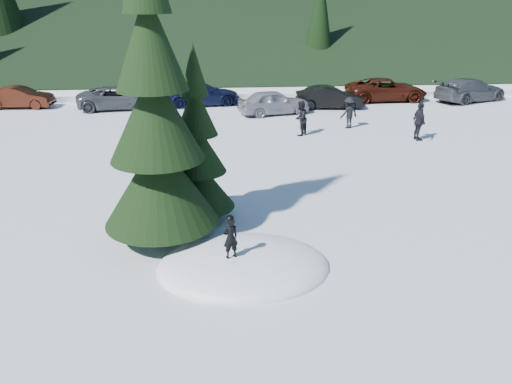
{
  "coord_description": "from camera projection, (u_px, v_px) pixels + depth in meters",
  "views": [
    {
      "loc": [
        -0.58,
        -11.28,
        6.55
      ],
      "look_at": [
        0.52,
        2.49,
        1.1
      ],
      "focal_mm": 35.0,
      "sensor_mm": 36.0,
      "label": 1
    }
  ],
  "objects": [
    {
      "name": "adult_1",
      "position": [
        419.0,
        122.0,
        23.91
      ],
      "size": [
        0.53,
        1.11,
        1.84
      ],
      "primitive_type": "imported",
      "rotation": [
        0.0,
        0.0,
        1.65
      ],
      "color": "black",
      "rests_on": "ground"
    },
    {
      "name": "spruce_short",
      "position": [
        197.0,
        154.0,
        15.01
      ],
      "size": [
        2.2,
        2.2,
        5.37
      ],
      "color": "black",
      "rests_on": "ground"
    },
    {
      "name": "car_3",
      "position": [
        200.0,
        94.0,
        31.74
      ],
      "size": [
        5.3,
        2.82,
        1.46
      ],
      "primitive_type": "imported",
      "rotation": [
        0.0,
        0.0,
        1.73
      ],
      "color": "black",
      "rests_on": "ground"
    },
    {
      "name": "adult_2",
      "position": [
        349.0,
        113.0,
        26.19
      ],
      "size": [
        1.2,
        0.98,
        1.62
      ],
      "primitive_type": "imported",
      "rotation": [
        0.0,
        0.0,
        3.57
      ],
      "color": "black",
      "rests_on": "ground"
    },
    {
      "name": "car_2",
      "position": [
        119.0,
        98.0,
        30.71
      ],
      "size": [
        5.21,
        2.93,
        1.37
      ],
      "primitive_type": "imported",
      "rotation": [
        0.0,
        0.0,
        1.71
      ],
      "color": "#45474C",
      "rests_on": "ground"
    },
    {
      "name": "snow_mound",
      "position": [
        244.0,
        267.0,
        12.91
      ],
      "size": [
        4.48,
        3.52,
        0.96
      ],
      "primitive_type": "ellipsoid",
      "color": "white",
      "rests_on": "ground"
    },
    {
      "name": "car_7",
      "position": [
        471.0,
        90.0,
        32.94
      ],
      "size": [
        5.59,
        3.91,
        1.5
      ],
      "primitive_type": "imported",
      "rotation": [
        0.0,
        0.0,
        1.96
      ],
      "color": "#414448",
      "rests_on": "ground"
    },
    {
      "name": "car_1",
      "position": [
        20.0,
        97.0,
        30.94
      ],
      "size": [
        4.06,
        1.54,
        1.32
      ],
      "primitive_type": "imported",
      "rotation": [
        0.0,
        0.0,
        1.54
      ],
      "color": "#39140A",
      "rests_on": "ground"
    },
    {
      "name": "ground",
      "position": [
        244.0,
        267.0,
        12.91
      ],
      "size": [
        200.0,
        200.0,
        0.0
      ],
      "primitive_type": "plane",
      "color": "white",
      "rests_on": "ground"
    },
    {
      "name": "car_6",
      "position": [
        386.0,
        89.0,
        33.1
      ],
      "size": [
        5.4,
        2.66,
        1.47
      ],
      "primitive_type": "imported",
      "rotation": [
        0.0,
        0.0,
        1.61
      ],
      "color": "#38120A",
      "rests_on": "ground"
    },
    {
      "name": "spruce_tall",
      "position": [
        156.0,
        127.0,
        13.19
      ],
      "size": [
        3.2,
        3.2,
        8.6
      ],
      "color": "black",
      "rests_on": "ground"
    },
    {
      "name": "child_skier",
      "position": [
        230.0,
        238.0,
        12.23
      ],
      "size": [
        0.45,
        0.38,
        1.07
      ],
      "primitive_type": "imported",
      "rotation": [
        0.0,
        0.0,
        3.5
      ],
      "color": "black",
      "rests_on": "snow_mound"
    },
    {
      "name": "adult_0",
      "position": [
        300.0,
        118.0,
        24.78
      ],
      "size": [
        1.01,
        1.06,
        1.73
      ],
      "primitive_type": "imported",
      "rotation": [
        0.0,
        0.0,
        4.12
      ],
      "color": "black",
      "rests_on": "ground"
    },
    {
      "name": "car_5",
      "position": [
        329.0,
        97.0,
        30.84
      ],
      "size": [
        4.23,
        1.76,
        1.36
      ],
      "primitive_type": "imported",
      "rotation": [
        0.0,
        0.0,
        1.49
      ],
      "color": "black",
      "rests_on": "ground"
    },
    {
      "name": "car_4",
      "position": [
        274.0,
        102.0,
        29.29
      ],
      "size": [
        4.5,
        2.71,
        1.43
      ],
      "primitive_type": "imported",
      "rotation": [
        0.0,
        0.0,
        1.83
      ],
      "color": "gray",
      "rests_on": "ground"
    }
  ]
}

